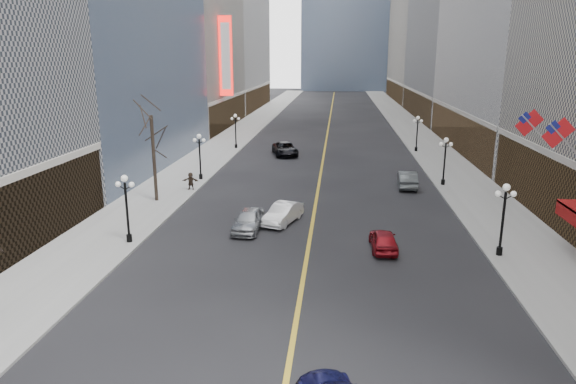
% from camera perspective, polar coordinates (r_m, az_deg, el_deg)
% --- Properties ---
extents(sidewalk_east, '(6.00, 230.00, 0.15)m').
position_cam_1_polar(sidewalk_east, '(72.73, 15.31, 4.88)').
color(sidewalk_east, gray).
rests_on(sidewalk_east, ground).
extents(sidewalk_west, '(6.00, 230.00, 0.15)m').
position_cam_1_polar(sidewalk_west, '(73.40, -6.87, 5.39)').
color(sidewalk_west, gray).
rests_on(sidewalk_west, ground).
extents(lane_line, '(0.25, 200.00, 0.02)m').
position_cam_1_polar(lane_line, '(81.60, 4.37, 6.35)').
color(lane_line, gold).
rests_on(lane_line, ground).
extents(streetlamp_east_1, '(1.26, 0.44, 4.52)m').
position_cam_1_polar(streetlamp_east_1, '(33.55, 22.85, -2.08)').
color(streetlamp_east_1, black).
rests_on(streetlamp_east_1, sidewalk_east).
extents(streetlamp_east_2, '(1.26, 0.44, 4.52)m').
position_cam_1_polar(streetlamp_east_2, '(50.54, 17.05, 3.82)').
color(streetlamp_east_2, black).
rests_on(streetlamp_east_2, sidewalk_east).
extents(streetlamp_east_3, '(1.26, 0.44, 4.52)m').
position_cam_1_polar(streetlamp_east_3, '(68.06, 14.17, 6.71)').
color(streetlamp_east_3, black).
rests_on(streetlamp_east_3, sidewalk_east).
extents(streetlamp_west_1, '(1.26, 0.44, 4.52)m').
position_cam_1_polar(streetlamp_west_1, '(34.76, -17.53, -1.03)').
color(streetlamp_west_1, black).
rests_on(streetlamp_west_1, sidewalk_west).
extents(streetlamp_west_2, '(1.26, 0.44, 4.52)m').
position_cam_1_polar(streetlamp_west_2, '(51.35, -9.79, 4.43)').
color(streetlamp_west_2, black).
rests_on(streetlamp_west_2, sidewalk_west).
extents(streetlamp_west_3, '(1.26, 0.44, 4.52)m').
position_cam_1_polar(streetlamp_west_3, '(68.66, -5.85, 7.15)').
color(streetlamp_west_3, black).
rests_on(streetlamp_west_3, sidewalk_west).
extents(flag_4, '(2.87, 0.12, 2.87)m').
position_cam_1_polar(flag_4, '(35.71, 28.04, 5.54)').
color(flag_4, '#B2B2B7').
rests_on(flag_4, ground).
extents(flag_5, '(2.87, 0.12, 2.87)m').
position_cam_1_polar(flag_5, '(40.34, 25.43, 6.72)').
color(flag_5, '#B2B2B7').
rests_on(flag_5, ground).
extents(theatre_marquee, '(2.00, 0.55, 12.00)m').
position_cam_1_polar(theatre_marquee, '(82.59, -6.92, 14.74)').
color(theatre_marquee, red).
rests_on(theatre_marquee, ground).
extents(tree_west_far, '(3.60, 3.60, 7.92)m').
position_cam_1_polar(tree_west_far, '(43.83, -14.88, 6.81)').
color(tree_west_far, '#2D231C').
rests_on(tree_west_far, sidewalk_west).
extents(car_nb_near, '(2.06, 4.60, 1.54)m').
position_cam_1_polar(car_nb_near, '(36.46, -4.39, -3.13)').
color(car_nb_near, '#9EA1A5').
rests_on(car_nb_near, ground).
extents(car_nb_mid, '(2.84, 4.70, 1.46)m').
position_cam_1_polar(car_nb_mid, '(38.02, -0.55, -2.39)').
color(car_nb_mid, silver).
rests_on(car_nb_mid, ground).
extents(car_nb_far, '(4.09, 6.29, 1.61)m').
position_cam_1_polar(car_nb_far, '(64.23, -0.32, 4.81)').
color(car_nb_far, black).
rests_on(car_nb_far, ground).
extents(car_sb_mid, '(1.75, 4.04, 1.36)m').
position_cam_1_polar(car_sb_mid, '(33.38, 10.56, -5.23)').
color(car_sb_mid, maroon).
rests_on(car_sb_mid, ground).
extents(car_sb_far, '(1.92, 4.87, 1.58)m').
position_cam_1_polar(car_sb_far, '(49.63, 13.10, 1.40)').
color(car_sb_far, '#484D4F').
rests_on(car_sb_far, ground).
extents(ped_west_far, '(1.50, 0.44, 1.61)m').
position_cam_1_polar(ped_west_far, '(47.74, -10.77, 1.21)').
color(ped_west_far, '#2D2119').
rests_on(ped_west_far, sidewalk_west).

